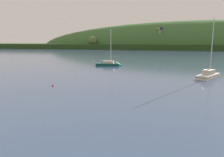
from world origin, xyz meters
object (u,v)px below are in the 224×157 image
(sailboat_near_mooring, at_px, (210,76))
(mooring_buoy_off_fishing_boat, at_px, (53,86))
(dockside_crane, at_px, (160,39))
(sailboat_far_left, at_px, (111,65))

(sailboat_near_mooring, bearing_deg, mooring_buoy_off_fishing_boat, 150.04)
(dockside_crane, distance_m, mooring_buoy_off_fishing_boat, 183.98)
(dockside_crane, height_order, sailboat_near_mooring, dockside_crane)
(dockside_crane, bearing_deg, mooring_buoy_off_fishing_boat, 142.74)
(dockside_crane, relative_size, sailboat_far_left, 1.66)
(sailboat_near_mooring, bearing_deg, sailboat_far_left, 87.17)
(dockside_crane, distance_m, sailboat_far_left, 150.72)
(sailboat_far_left, height_order, mooring_buoy_off_fishing_boat, sailboat_far_left)
(dockside_crane, xyz_separation_m, sailboat_near_mooring, (32.91, -164.53, -9.94))
(sailboat_near_mooring, xyz_separation_m, sailboat_far_left, (-27.80, 14.23, -0.04))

